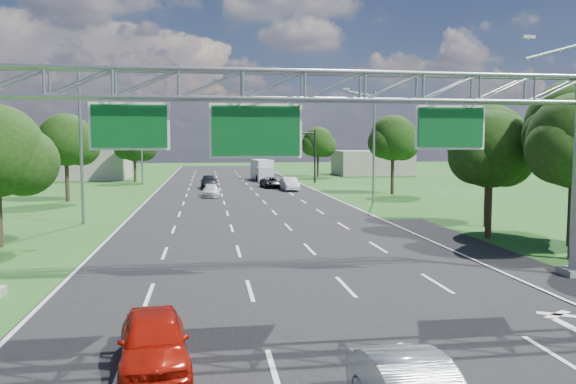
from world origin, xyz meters
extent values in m
plane|color=#1D5319|center=(0.00, 30.00, 0.00)|extent=(220.00, 220.00, 0.00)
cube|color=black|center=(0.00, 30.00, 0.00)|extent=(18.00, 180.00, 0.02)
cube|color=black|center=(10.20, 14.00, 0.00)|extent=(3.00, 30.00, 0.02)
cube|color=gray|center=(11.50, 12.00, 0.15)|extent=(1.00, 1.00, 0.30)
cylinder|color=gray|center=(10.30, 12.00, 9.00)|extent=(2.54, 0.12, 0.79)
cube|color=beige|center=(9.10, 12.00, 9.50)|extent=(0.50, 0.22, 0.12)
cube|color=white|center=(-6.00, 11.98, 6.00)|extent=(2.80, 0.05, 1.70)
cube|color=#094C1B|center=(-6.00, 11.92, 6.00)|extent=(2.62, 0.05, 1.52)
cube|color=white|center=(-1.50, 11.98, 5.85)|extent=(3.40, 0.05, 2.00)
cube|color=#094C1B|center=(-1.50, 11.92, 5.85)|extent=(3.22, 0.05, 1.82)
cube|color=white|center=(6.00, 11.98, 6.00)|extent=(2.80, 0.05, 1.70)
cube|color=#094C1B|center=(6.00, 11.92, 6.00)|extent=(2.62, 0.05, 1.52)
cylinder|color=black|center=(11.00, 65.00, 3.50)|extent=(0.24, 0.24, 7.00)
cylinder|color=black|center=(5.00, 65.00, 6.60)|extent=(12.00, 0.18, 0.18)
imported|color=black|center=(-1.00, 65.00, 6.05)|extent=(0.18, 0.22, 1.10)
imported|color=black|center=(4.00, 65.00, 6.05)|extent=(0.18, 0.22, 1.10)
imported|color=black|center=(9.00, 65.00, 6.05)|extent=(0.18, 0.22, 1.10)
cylinder|color=gray|center=(-11.50, 30.00, 5.00)|extent=(0.20, 0.20, 10.00)
cylinder|color=gray|center=(-10.20, 30.00, 9.70)|extent=(2.78, 0.12, 0.60)
cube|color=beige|center=(-8.90, 30.00, 10.10)|extent=(0.55, 0.22, 0.12)
cylinder|color=gray|center=(-11.50, 65.00, 5.00)|extent=(0.20, 0.20, 10.00)
cylinder|color=gray|center=(-10.20, 65.00, 9.70)|extent=(2.78, 0.12, 0.60)
cube|color=beige|center=(-8.90, 65.00, 10.10)|extent=(0.55, 0.22, 0.12)
cylinder|color=gray|center=(11.50, 40.00, 5.00)|extent=(0.20, 0.20, 10.00)
cylinder|color=gray|center=(10.20, 40.00, 9.70)|extent=(2.78, 0.12, 0.60)
cube|color=beige|center=(8.90, 40.00, 10.10)|extent=(0.55, 0.22, 0.12)
cylinder|color=#2D2116|center=(13.50, 15.00, 1.87)|extent=(0.36, 0.36, 3.74)
sphere|color=black|center=(12.51, 14.70, 5.06)|extent=(3.08, 3.08, 3.08)
cylinder|color=#2D2116|center=(15.50, 18.00, 2.09)|extent=(0.36, 0.36, 4.18)
sphere|color=black|center=(15.50, 18.00, 6.18)|extent=(5.00, 5.00, 5.00)
sphere|color=black|center=(14.38, 17.70, 5.68)|extent=(3.50, 3.50, 3.50)
cylinder|color=#2D2116|center=(12.50, 21.00, 1.65)|extent=(0.36, 0.36, 3.30)
sphere|color=black|center=(12.50, 21.00, 5.06)|extent=(4.40, 4.40, 4.40)
sphere|color=black|center=(13.60, 21.40, 4.51)|extent=(3.30, 3.30, 3.30)
sphere|color=black|center=(11.51, 20.70, 4.62)|extent=(3.08, 3.08, 3.08)
cylinder|color=#2D2116|center=(14.50, 25.00, 1.76)|extent=(0.36, 0.36, 3.52)
sphere|color=black|center=(14.50, 25.00, 5.44)|extent=(4.80, 4.80, 4.80)
sphere|color=black|center=(15.70, 25.40, 4.84)|extent=(3.60, 3.60, 3.60)
sphere|color=black|center=(13.42, 24.70, 4.96)|extent=(3.36, 3.36, 3.36)
sphere|color=black|center=(-12.80, 22.40, 4.40)|extent=(3.60, 3.60, 3.60)
cylinder|color=#2D2116|center=(-16.00, 45.00, 1.87)|extent=(0.36, 0.36, 3.74)
sphere|color=black|center=(-16.00, 45.00, 5.66)|extent=(4.80, 4.80, 4.80)
sphere|color=black|center=(-14.80, 45.40, 5.06)|extent=(3.60, 3.60, 3.60)
sphere|color=black|center=(-17.08, 44.70, 5.18)|extent=(3.36, 3.36, 3.36)
cylinder|color=#2D2116|center=(-13.00, 70.00, 1.65)|extent=(0.36, 0.36, 3.30)
sphere|color=black|center=(-13.00, 70.00, 5.22)|extent=(4.80, 4.80, 4.80)
sphere|color=black|center=(-11.80, 70.40, 4.62)|extent=(3.60, 3.60, 3.60)
sphere|color=black|center=(-14.08, 69.70, 4.74)|extent=(3.36, 3.36, 3.36)
cylinder|color=#2D2116|center=(16.00, 48.00, 1.98)|extent=(0.36, 0.36, 3.96)
sphere|color=black|center=(16.00, 48.00, 5.88)|extent=(4.80, 4.80, 4.80)
sphere|color=black|center=(17.20, 48.40, 5.28)|extent=(3.60, 3.60, 3.60)
sphere|color=black|center=(14.92, 47.70, 5.40)|extent=(3.36, 3.36, 3.36)
cylinder|color=#2D2116|center=(14.00, 78.00, 1.76)|extent=(0.36, 0.36, 3.52)
sphere|color=black|center=(14.00, 78.00, 5.44)|extent=(4.80, 4.80, 4.80)
sphere|color=black|center=(15.20, 78.40, 4.84)|extent=(3.60, 3.60, 3.60)
sphere|color=black|center=(12.92, 77.70, 4.96)|extent=(3.36, 3.36, 3.36)
cube|color=gray|center=(-22.00, 78.00, 2.50)|extent=(14.00, 10.00, 5.00)
cube|color=gray|center=(24.00, 82.00, 2.00)|extent=(12.00, 9.00, 4.00)
imported|color=#B21508|center=(-4.62, 4.76, 0.69)|extent=(2.06, 4.19, 1.37)
imported|color=silver|center=(-2.90, 47.50, 0.60)|extent=(1.85, 4.20, 1.20)
imported|color=black|center=(4.30, 57.62, 0.63)|extent=(2.63, 4.74, 1.26)
imported|color=black|center=(-3.06, 57.59, 0.82)|extent=(2.08, 4.87, 1.64)
imported|color=white|center=(5.89, 53.56, 0.73)|extent=(1.74, 4.51, 1.47)
cube|color=silver|center=(4.55, 71.73, 1.53)|extent=(2.90, 5.78, 2.77)
cube|color=silver|center=(4.55, 67.85, 1.02)|extent=(2.37, 2.29, 2.03)
cylinder|color=black|center=(3.53, 68.04, 0.46)|extent=(0.32, 0.92, 0.92)
cylinder|color=black|center=(5.57, 68.04, 0.46)|extent=(0.32, 0.92, 0.92)
cylinder|color=black|center=(3.53, 73.58, 0.46)|extent=(0.32, 0.92, 0.92)
cylinder|color=black|center=(5.57, 73.58, 0.46)|extent=(0.32, 0.92, 0.92)
camera|label=1|loc=(-3.31, -8.62, 5.44)|focal=35.00mm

